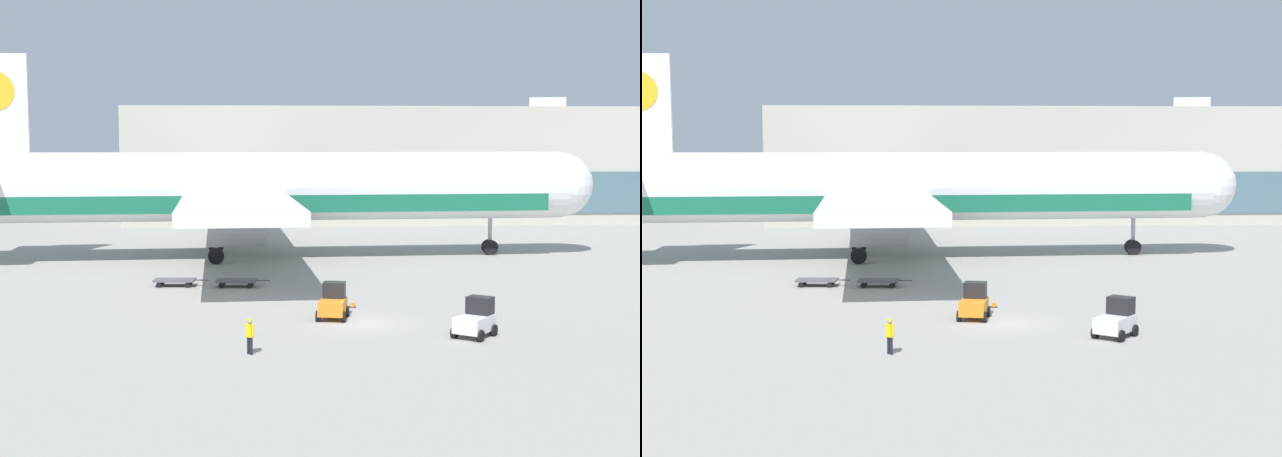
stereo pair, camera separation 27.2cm
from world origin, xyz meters
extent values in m
plane|color=#9E9B93|center=(0.00, 0.00, 0.00)|extent=(400.00, 400.00, 0.00)
cube|color=#BCB7A8|center=(23.15, 64.68, 7.00)|extent=(90.00, 18.00, 14.00)
cube|color=slate|center=(23.15, 55.58, 3.85)|extent=(88.20, 0.20, 4.90)
cylinder|color=white|center=(-5.32, 27.77, 6.10)|extent=(52.23, 8.47, 5.80)
cube|color=#196B4C|center=(-5.32, 27.77, 4.79)|extent=(48.07, 8.14, 1.45)
sphere|color=white|center=(20.65, 29.11, 6.10)|extent=(5.68, 5.68, 5.68)
cube|color=white|center=(-7.91, 27.64, 5.38)|extent=(10.46, 48.35, 0.90)
cylinder|color=#9EA0A5|center=(-7.40, 17.57, 3.58)|extent=(4.34, 3.01, 2.80)
cylinder|color=#9EA0A5|center=(-8.43, 37.70, 3.58)|extent=(4.34, 3.01, 2.80)
cylinder|color=#9EA0A5|center=(14.42, 28.79, 2.65)|extent=(0.36, 0.36, 4.00)
cylinder|color=black|center=(14.42, 28.79, 0.65)|extent=(1.34, 0.97, 1.30)
cylinder|color=#9EA0A5|center=(-9.31, 24.36, 2.65)|extent=(0.36, 0.36, 4.00)
cylinder|color=black|center=(-9.31, 24.36, 0.65)|extent=(1.34, 0.97, 1.30)
cylinder|color=#9EA0A5|center=(-9.64, 30.75, 2.65)|extent=(0.36, 0.36, 4.00)
cylinder|color=black|center=(-9.64, 30.75, 0.65)|extent=(1.34, 0.97, 1.30)
cone|color=white|center=(29.40, 72.62, 5.67)|extent=(7.02, 6.44, 5.12)
cube|color=white|center=(33.14, 71.66, 12.08)|extent=(4.78, 1.60, 7.44)
cylinder|color=pink|center=(33.14, 71.66, 12.98)|extent=(3.01, 1.24, 2.97)
cube|color=white|center=(32.21, 71.90, 6.21)|extent=(6.26, 12.54, 0.46)
cube|color=orange|center=(-1.61, 1.28, 0.70)|extent=(1.85, 2.54, 0.80)
cube|color=black|center=(-1.47, 1.91, 1.55)|extent=(1.40, 1.14, 0.90)
cube|color=black|center=(-1.35, 2.48, 0.42)|extent=(1.27, 0.42, 0.24)
cylinder|color=black|center=(-2.12, 2.21, 0.30)|extent=(0.36, 0.64, 0.60)
cylinder|color=black|center=(-0.75, 1.92, 0.30)|extent=(0.36, 0.64, 0.60)
cylinder|color=black|center=(-2.46, 0.63, 0.30)|extent=(0.36, 0.64, 0.60)
cylinder|color=black|center=(-1.09, 0.34, 0.30)|extent=(0.36, 0.64, 0.60)
cube|color=silver|center=(5.23, -3.80, 0.70)|extent=(2.53, 2.67, 0.80)
cube|color=black|center=(5.63, -3.29, 1.55)|extent=(1.53, 1.48, 0.90)
cube|color=black|center=(5.99, -2.84, 0.42)|extent=(1.09, 0.91, 0.24)
cylinder|color=black|center=(5.18, -2.73, 0.30)|extent=(0.56, 0.62, 0.60)
cylinder|color=black|center=(6.28, -3.60, 0.30)|extent=(0.56, 0.62, 0.60)
cylinder|color=black|center=(4.18, -3.99, 0.30)|extent=(0.56, 0.62, 0.60)
cylinder|color=black|center=(5.27, -4.86, 0.30)|extent=(0.56, 0.62, 0.60)
cube|color=#56565B|center=(-11.57, 13.26, 0.42)|extent=(2.90, 1.70, 0.12)
cube|color=#56565B|center=(-9.72, 13.13, 0.42)|extent=(0.90, 0.15, 0.08)
cylinder|color=black|center=(-10.54, 13.83, 0.18)|extent=(0.37, 0.17, 0.36)
cylinder|color=black|center=(-10.64, 12.56, 0.18)|extent=(0.37, 0.17, 0.36)
cylinder|color=black|center=(-12.50, 13.97, 0.18)|extent=(0.37, 0.17, 0.36)
cylinder|color=black|center=(-12.59, 12.70, 0.18)|extent=(0.37, 0.17, 0.36)
cube|color=#56565B|center=(-7.32, 12.77, 0.42)|extent=(2.90, 1.70, 0.12)
cube|color=#56565B|center=(-5.47, 12.63, 0.42)|extent=(0.90, 0.15, 0.08)
cylinder|color=black|center=(-6.29, 13.33, 0.18)|extent=(0.37, 0.17, 0.36)
cylinder|color=black|center=(-6.39, 12.06, 0.18)|extent=(0.37, 0.17, 0.36)
cylinder|color=black|center=(-8.25, 13.48, 0.18)|extent=(0.37, 0.17, 0.36)
cylinder|color=black|center=(-8.34, 12.21, 0.18)|extent=(0.37, 0.17, 0.36)
cylinder|color=black|center=(-6.06, -6.81, 0.41)|extent=(0.14, 0.14, 0.82)
cylinder|color=black|center=(-6.19, -6.66, 0.41)|extent=(0.14, 0.14, 0.82)
cube|color=yellow|center=(-6.13, -6.73, 1.13)|extent=(0.40, 0.42, 0.62)
cylinder|color=yellow|center=(-5.97, -6.92, 1.16)|extent=(0.09, 0.09, 0.56)
cylinder|color=yellow|center=(-6.28, -6.55, 1.16)|extent=(0.09, 0.09, 0.56)
sphere|color=tan|center=(-6.13, -6.73, 1.55)|extent=(0.22, 0.22, 0.22)
sphere|color=yellow|center=(-6.13, -6.73, 1.61)|extent=(0.21, 0.21, 0.21)
cube|color=black|center=(-0.14, 4.76, 0.02)|extent=(0.40, 0.40, 0.04)
cone|color=orange|center=(-0.14, 4.76, 0.31)|extent=(0.32, 0.32, 0.53)
cylinder|color=white|center=(-0.14, 4.76, 0.33)|extent=(0.19, 0.19, 0.07)
camera|label=1|loc=(-5.47, -47.76, 9.97)|focal=50.00mm
camera|label=2|loc=(-5.20, -47.78, 9.97)|focal=50.00mm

